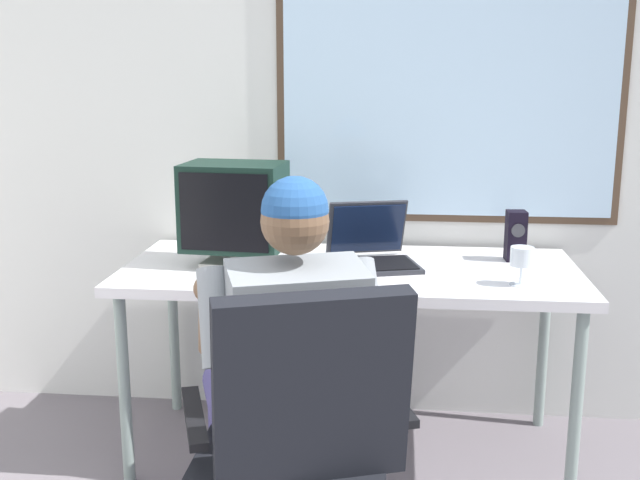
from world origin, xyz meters
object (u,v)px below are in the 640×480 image
desk (350,281)px  office_chair (303,428)px  wine_glass (522,259)px  desk_speaker (516,236)px  laptop (372,248)px  person_seated (287,361)px  crt_monitor (234,208)px

desk → office_chair: bearing=-94.6°
wine_glass → desk_speaker: (0.03, 0.35, 0.00)m
desk → laptop: laptop is taller
person_seated → wine_glass: (0.75, 0.43, 0.23)m
person_seated → desk_speaker: bearing=45.3°
desk → desk_speaker: (0.63, 0.16, 0.15)m
desk → office_chair: 0.90m
laptop → desk_speaker: bearing=10.8°
laptop → wine_glass: (0.52, -0.25, 0.03)m
laptop → office_chair: bearing=-98.9°
laptop → crt_monitor: bearing=-172.5°
person_seated → crt_monitor: (-0.29, 0.61, 0.35)m
laptop → wine_glass: 0.58m
desk → desk_speaker: bearing=14.3°
crt_monitor → laptop: bearing=7.5°
desk → wine_glass: size_ratio=12.60×
wine_glass → desk_speaker: 0.35m
desk → crt_monitor: crt_monitor is taller
desk → wine_glass: (0.60, -0.19, 0.15)m
person_seated → office_chair: bearing=-73.1°
desk_speaker → laptop: bearing=-169.2°
office_chair → wine_glass: 1.01m
person_seated → laptop: bearing=71.6°
office_chair → person_seated: bearing=106.9°
wine_glass → crt_monitor: bearing=170.2°
person_seated → crt_monitor: size_ratio=3.10×
desk_speaker → crt_monitor: bearing=-170.8°
wine_glass → desk_speaker: bearing=85.3°
laptop → desk_speaker: (0.55, 0.10, 0.04)m
person_seated → crt_monitor: bearing=114.9°
person_seated → wine_glass: bearing=30.1°
laptop → desk_speaker: 0.56m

